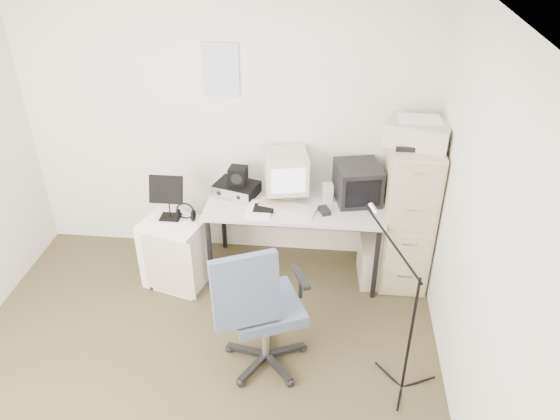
# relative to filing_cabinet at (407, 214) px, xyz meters

# --- Properties ---
(floor) EXTENTS (3.60, 3.60, 0.01)m
(floor) POSITION_rel_filing_cabinet_xyz_m (-1.58, -1.48, -0.66)
(floor) COLOR #423C22
(floor) RESTS_ON ground
(ceiling) EXTENTS (3.60, 3.60, 0.01)m
(ceiling) POSITION_rel_filing_cabinet_xyz_m (-1.58, -1.48, 1.85)
(ceiling) COLOR white
(ceiling) RESTS_ON ground
(wall_back) EXTENTS (3.60, 0.02, 2.50)m
(wall_back) POSITION_rel_filing_cabinet_xyz_m (-1.58, 0.32, 0.60)
(wall_back) COLOR silver
(wall_back) RESTS_ON ground
(wall_right) EXTENTS (0.02, 3.60, 2.50)m
(wall_right) POSITION_rel_filing_cabinet_xyz_m (0.22, -1.48, 0.60)
(wall_right) COLOR silver
(wall_right) RESTS_ON ground
(wall_calendar) EXTENTS (0.30, 0.02, 0.44)m
(wall_calendar) POSITION_rel_filing_cabinet_xyz_m (-1.60, 0.31, 1.10)
(wall_calendar) COLOR white
(wall_calendar) RESTS_ON wall_back
(filing_cabinet) EXTENTS (0.40, 0.60, 1.30)m
(filing_cabinet) POSITION_rel_filing_cabinet_xyz_m (0.00, 0.00, 0.00)
(filing_cabinet) COLOR #C5B593
(filing_cabinet) RESTS_ON floor
(printer) EXTENTS (0.56, 0.46, 0.19)m
(printer) POSITION_rel_filing_cabinet_xyz_m (0.00, -0.00, 0.74)
(printer) COLOR beige
(printer) RESTS_ON filing_cabinet
(desk) EXTENTS (1.50, 0.70, 0.73)m
(desk) POSITION_rel_filing_cabinet_xyz_m (-0.95, -0.03, -0.29)
(desk) COLOR silver
(desk) RESTS_ON floor
(crt_monitor) EXTENTS (0.42, 0.44, 0.39)m
(crt_monitor) POSITION_rel_filing_cabinet_xyz_m (-1.04, 0.08, 0.28)
(crt_monitor) COLOR beige
(crt_monitor) RESTS_ON desk
(crt_tv) EXTENTS (0.43, 0.44, 0.32)m
(crt_tv) POSITION_rel_filing_cabinet_xyz_m (-0.43, 0.06, 0.24)
(crt_tv) COLOR black
(crt_tv) RESTS_ON desk
(desk_speaker) EXTENTS (0.10, 0.10, 0.16)m
(desk_speaker) POSITION_rel_filing_cabinet_xyz_m (-0.68, 0.03, 0.16)
(desk_speaker) COLOR #BDB59F
(desk_speaker) RESTS_ON desk
(keyboard) EXTENTS (0.52, 0.30, 0.03)m
(keyboard) POSITION_rel_filing_cabinet_xyz_m (-1.02, -0.16, 0.09)
(keyboard) COLOR beige
(keyboard) RESTS_ON desk
(mouse) EXTENTS (0.11, 0.14, 0.04)m
(mouse) POSITION_rel_filing_cabinet_xyz_m (-0.70, -0.18, 0.10)
(mouse) COLOR black
(mouse) RESTS_ON desk
(radio_receiver) EXTENTS (0.42, 0.35, 0.10)m
(radio_receiver) POSITION_rel_filing_cabinet_xyz_m (-1.47, 0.06, 0.13)
(radio_receiver) COLOR black
(radio_receiver) RESTS_ON desk
(radio_speaker) EXTENTS (0.16, 0.15, 0.15)m
(radio_speaker) POSITION_rel_filing_cabinet_xyz_m (-1.45, 0.07, 0.26)
(radio_speaker) COLOR black
(radio_speaker) RESTS_ON radio_receiver
(papers) EXTENTS (0.21, 0.29, 0.02)m
(papers) POSITION_rel_filing_cabinet_xyz_m (-1.24, -0.20, 0.09)
(papers) COLOR white
(papers) RESTS_ON desk
(pc_tower) EXTENTS (0.21, 0.42, 0.39)m
(pc_tower) POSITION_rel_filing_cabinet_xyz_m (-0.28, -0.07, -0.46)
(pc_tower) COLOR beige
(pc_tower) RESTS_ON floor
(office_chair) EXTENTS (0.83, 0.83, 1.09)m
(office_chair) POSITION_rel_filing_cabinet_xyz_m (-1.07, -1.14, -0.10)
(office_chair) COLOR #495061
(office_chair) RESTS_ON floor
(side_cart) EXTENTS (0.59, 0.52, 0.62)m
(side_cart) POSITION_rel_filing_cabinet_xyz_m (-1.97, -0.29, -0.34)
(side_cart) COLOR white
(side_cart) RESTS_ON floor
(music_stand) EXTENTS (0.31, 0.21, 0.41)m
(music_stand) POSITION_rel_filing_cabinet_xyz_m (-2.00, -0.21, 0.17)
(music_stand) COLOR black
(music_stand) RESTS_ON side_cart
(headphones) EXTENTS (0.22, 0.22, 0.03)m
(headphones) POSITION_rel_filing_cabinet_xyz_m (-1.86, -0.23, 0.02)
(headphones) COLOR black
(headphones) RESTS_ON side_cart
(mic_stand) EXTENTS (0.03, 0.03, 1.29)m
(mic_stand) POSITION_rel_filing_cabinet_xyz_m (-0.08, -1.29, -0.01)
(mic_stand) COLOR black
(mic_stand) RESTS_ON floor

